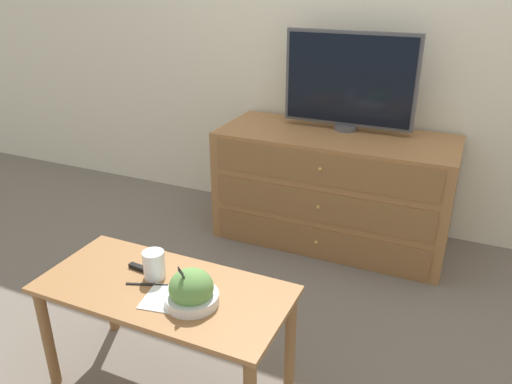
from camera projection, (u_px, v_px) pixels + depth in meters
ground_plane at (332, 215)px, 3.53m from camera, size 12.00×12.00×0.00m
wall_back at (346, 22)px, 3.02m from camera, size 12.00×0.05×2.60m
dresser at (333, 188)px, 3.09m from camera, size 1.40×0.60×0.70m
tv at (349, 81)px, 2.92m from camera, size 0.78×0.13×0.58m
coffee_table at (165, 304)px, 1.92m from camera, size 0.97×0.45×0.48m
takeout_bowl at (191, 291)px, 1.78m from camera, size 0.20×0.20×0.17m
drink_cup at (154, 266)px, 1.94m from camera, size 0.09×0.09×0.11m
napkin at (167, 298)px, 1.82m from camera, size 0.19×0.19×0.00m
knife at (147, 284)px, 1.90m from camera, size 0.16×0.07×0.01m
remote_control at (145, 270)px, 1.98m from camera, size 0.16×0.04×0.02m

